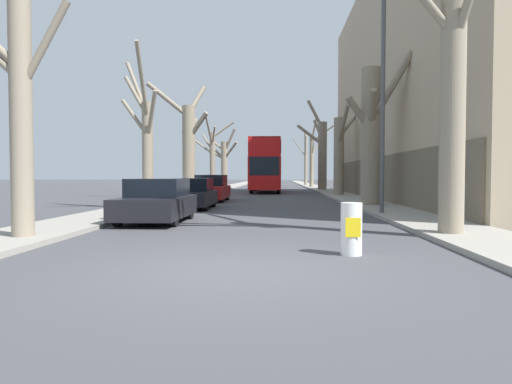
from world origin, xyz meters
The scene contains 21 objects.
ground_plane centered at (0.00, 0.00, 0.00)m, with size 300.00×300.00×0.00m, color #424247.
sidewalk_left centered at (-5.24, 50.00, 0.06)m, with size 2.22×120.00×0.12m, color gray.
sidewalk_right centered at (5.24, 50.00, 0.06)m, with size 2.22×120.00×0.12m, color gray.
building_facade_right centered at (11.34, 20.77, 7.06)m, with size 10.08×30.74×14.15m.
street_tree_left_0 centered at (-5.03, 2.83, 3.26)m, with size 3.78×1.10×6.13m.
street_tree_left_1 centered at (-4.99, 12.63, 2.94)m, with size 2.00×2.91×6.74m.
street_tree_left_2 centered at (-5.03, 22.34, 3.41)m, with size 3.96×2.79×7.40m.
street_tree_left_3 centered at (-5.03, 32.67, 3.15)m, with size 4.60×4.18×6.60m.
street_tree_left_4 centered at (-4.98, 41.55, 2.94)m, with size 3.47×2.32×6.43m.
street_tree_right_0 centered at (4.62, 3.89, 4.04)m, with size 2.99×3.58×8.96m.
street_tree_right_1 centered at (5.04, 14.33, 3.40)m, with size 2.85×2.28×6.78m.
street_tree_right_2 centered at (5.07, 25.29, 3.13)m, with size 2.17×5.57×6.30m.
street_tree_right_3 centered at (4.88, 36.64, 3.65)m, with size 2.85×1.60×8.64m.
street_tree_right_4 centered at (4.97, 47.99, 3.76)m, with size 2.76×3.69×8.77m.
street_tree_right_5 centered at (4.72, 58.35, 3.94)m, with size 2.14×1.93×7.78m.
double_decker_bus centered at (-0.28, 33.00, 2.52)m, with size 2.57×10.60×4.45m.
parked_car_0 centered at (-3.06, 7.13, 0.65)m, with size 1.84×3.92×1.36m.
parked_car_1 centered at (-3.06, 13.01, 0.63)m, with size 1.79×3.98×1.34m.
parked_car_2 centered at (-3.06, 18.85, 0.70)m, with size 1.78×4.55×1.49m.
lamp_post centered at (4.37, 9.64, 4.76)m, with size 1.40×0.20×8.58m.
traffic_bollard centered at (2.06, 1.47, 0.48)m, with size 0.39×0.40×0.96m.
Camera 1 is at (0.70, -6.93, 1.46)m, focal length 32.00 mm.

